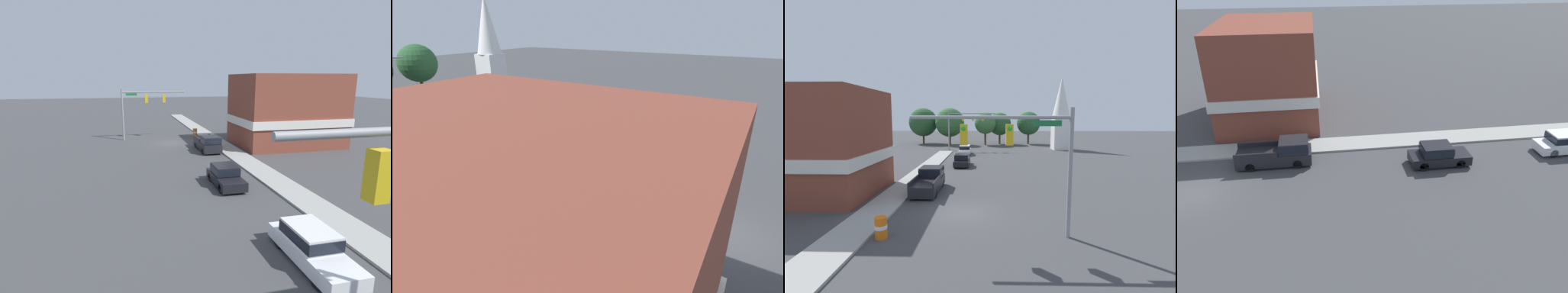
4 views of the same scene
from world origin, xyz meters
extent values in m
plane|color=#424244|center=(0.00, 0.00, 0.00)|extent=(200.00, 200.00, 0.00)
cylinder|color=black|center=(-2.37, 17.74, 0.33)|extent=(0.22, 0.66, 0.66)
cylinder|color=black|center=(-0.75, 17.74, 0.33)|extent=(0.22, 0.66, 0.66)
cylinder|color=black|center=(-2.37, 15.08, 0.33)|extent=(0.22, 0.66, 0.66)
cylinder|color=black|center=(-0.75, 15.08, 0.33)|extent=(0.22, 0.66, 0.66)
cube|color=black|center=(-1.56, 16.41, 0.51)|extent=(1.84, 4.28, 0.66)
cube|color=black|center=(-1.56, 16.15, 1.19)|extent=(1.70, 2.06, 0.70)
cube|color=black|center=(-1.56, 16.15, 1.19)|extent=(1.72, 2.14, 0.49)
cylinder|color=black|center=(-1.23, 28.17, 0.33)|extent=(0.22, 0.66, 0.66)
cylinder|color=black|center=(-2.79, 25.16, 0.33)|extent=(0.22, 0.66, 0.66)
cylinder|color=black|center=(-1.23, 25.16, 0.33)|extent=(0.22, 0.66, 0.66)
cube|color=silver|center=(-2.01, 26.67, 0.51)|extent=(1.78, 4.86, 0.66)
cube|color=silver|center=(-2.01, 26.38, 1.21)|extent=(1.64, 2.33, 0.72)
cube|color=black|center=(-2.01, 26.38, 1.21)|extent=(1.65, 2.42, 0.51)
cylinder|color=black|center=(-4.19, 6.34, 0.33)|extent=(0.22, 0.66, 0.66)
cylinder|color=black|center=(-2.44, 6.34, 0.33)|extent=(0.22, 0.66, 0.66)
cylinder|color=black|center=(-4.19, 3.09, 0.33)|extent=(0.22, 0.66, 0.66)
cylinder|color=black|center=(-2.44, 3.09, 0.33)|extent=(0.22, 0.66, 0.66)
cube|color=black|center=(-3.31, 4.72, 0.61)|extent=(1.97, 5.24, 0.85)
cube|color=black|center=(-3.31, 6.14, 1.43)|extent=(1.87, 1.99, 0.80)
cube|color=black|center=(-3.31, 6.14, 1.43)|extent=(1.89, 2.07, 0.56)
cube|color=black|center=(-4.24, 3.57, 1.21)|extent=(0.12, 2.95, 0.35)
cube|color=black|center=(-2.39, 3.57, 1.21)|extent=(0.12, 2.95, 0.35)
cube|color=white|center=(15.75, 33.80, 3.10)|extent=(2.95, 2.95, 6.19)
cone|color=white|center=(15.75, 33.80, 9.97)|extent=(3.24, 3.24, 7.57)
cylinder|color=#4C3823|center=(11.24, 43.92, 1.19)|extent=(0.44, 0.44, 2.37)
sphere|color=#28562D|center=(11.24, 43.92, 4.77)|extent=(5.32, 5.32, 5.32)
camera|label=1|loc=(5.65, 37.05, 7.84)|focal=28.00mm
camera|label=2|loc=(-14.72, -0.44, 10.00)|focal=28.00mm
camera|label=3|loc=(1.52, -16.53, 6.25)|focal=24.00mm
camera|label=4|loc=(21.55, 8.07, 13.42)|focal=35.00mm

